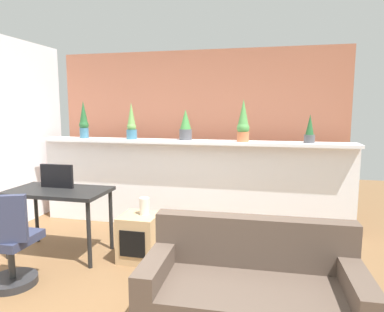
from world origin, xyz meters
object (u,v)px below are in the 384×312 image
(couch, at_px, (251,295))
(desk, at_px, (59,197))
(potted_plant_0, at_px, (84,121))
(tv_monitor, at_px, (57,176))
(potted_plant_2, at_px, (186,126))
(potted_plant_3, at_px, (243,123))
(vase_on_shelf, at_px, (144,206))
(side_cube_shelf, at_px, (139,237))
(potted_plant_4, at_px, (310,130))
(office_chair, at_px, (8,248))
(potted_plant_1, at_px, (131,124))

(couch, bearing_deg, desk, 157.40)
(potted_plant_0, height_order, tv_monitor, potted_plant_0)
(potted_plant_2, height_order, desk, potted_plant_2)
(potted_plant_2, relative_size, potted_plant_3, 0.76)
(potted_plant_0, xyz_separation_m, vase_on_shelf, (1.31, -1.05, -0.87))
(tv_monitor, height_order, side_cube_shelf, tv_monitor)
(vase_on_shelf, bearing_deg, side_cube_shelf, -136.93)
(potted_plant_3, relative_size, couch, 0.34)
(potted_plant_0, xyz_separation_m, potted_plant_4, (3.09, -0.01, -0.09))
(vase_on_shelf, height_order, couch, couch)
(tv_monitor, relative_size, vase_on_shelf, 2.15)
(potted_plant_4, xyz_separation_m, tv_monitor, (-2.83, -1.07, -0.49))
(potted_plant_0, relative_size, desk, 0.49)
(potted_plant_4, bearing_deg, side_cube_shelf, -149.20)
(potted_plant_0, relative_size, vase_on_shelf, 2.90)
(desk, height_order, office_chair, office_chair)
(potted_plant_3, relative_size, side_cube_shelf, 1.09)
(side_cube_shelf, bearing_deg, potted_plant_1, 115.56)
(potted_plant_3, distance_m, desk, 2.39)
(potted_plant_4, distance_m, tv_monitor, 3.06)
(potted_plant_1, distance_m, office_chair, 2.24)
(potted_plant_4, bearing_deg, desk, -157.31)
(potted_plant_2, bearing_deg, couch, -64.16)
(desk, xyz_separation_m, couch, (2.19, -0.91, -0.38))
(potted_plant_3, height_order, office_chair, potted_plant_3)
(potted_plant_0, distance_m, desk, 1.45)
(potted_plant_3, relative_size, potted_plant_4, 1.53)
(tv_monitor, distance_m, couch, 2.54)
(potted_plant_3, xyz_separation_m, vase_on_shelf, (-0.97, -1.04, -0.87))
(potted_plant_2, relative_size, vase_on_shelf, 2.24)
(potted_plant_4, height_order, office_chair, potted_plant_4)
(desk, height_order, vase_on_shelf, desk)
(potted_plant_3, xyz_separation_m, tv_monitor, (-2.01, -1.07, -0.58))
(vase_on_shelf, bearing_deg, potted_plant_0, 141.15)
(potted_plant_3, bearing_deg, potted_plant_2, 175.58)
(potted_plant_0, bearing_deg, office_chair, -80.60)
(potted_plant_2, xyz_separation_m, tv_monitor, (-1.23, -1.13, -0.53))
(potted_plant_1, bearing_deg, desk, -109.09)
(potted_plant_0, distance_m, potted_plant_2, 1.50)
(potted_plant_0, distance_m, couch, 3.47)
(potted_plant_4, relative_size, couch, 0.23)
(desk, bearing_deg, side_cube_shelf, 3.73)
(potted_plant_0, xyz_separation_m, couch, (2.52, -2.07, -1.18))
(potted_plant_0, height_order, potted_plant_2, potted_plant_0)
(couch, bearing_deg, potted_plant_2, 115.84)
(desk, relative_size, office_chair, 1.21)
(vase_on_shelf, bearing_deg, tv_monitor, -178.55)
(potted_plant_2, xyz_separation_m, side_cube_shelf, (-0.24, -1.15, -1.17))
(tv_monitor, relative_size, side_cube_shelf, 0.79)
(potted_plant_3, distance_m, tv_monitor, 2.35)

